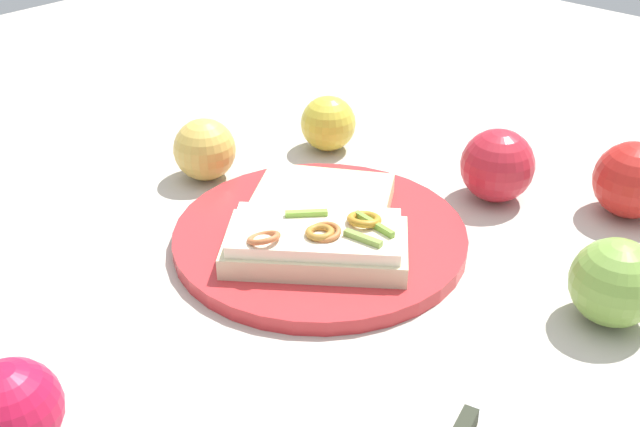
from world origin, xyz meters
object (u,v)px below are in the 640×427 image
(plate, at_px, (320,237))
(apple_5, at_px, (615,282))
(apple_1, at_px, (205,149))
(knife, at_px, (466,425))
(apple_4, at_px, (497,165))
(sandwich, at_px, (316,242))
(apple_2, at_px, (328,123))
(bread_slice_side, at_px, (324,198))
(apple_0, at_px, (12,409))
(apple_3, at_px, (633,180))

(plate, relative_size, apple_5, 3.79)
(apple_1, xyz_separation_m, knife, (-0.13, -0.46, -0.03))
(apple_4, bearing_deg, apple_5, -122.01)
(plate, height_order, sandwich, sandwich)
(plate, bearing_deg, apple_2, 40.08)
(apple_2, relative_size, apple_5, 0.88)
(apple_2, bearing_deg, bread_slice_side, -139.33)
(apple_1, relative_size, apple_2, 1.05)
(apple_0, bearing_deg, apple_1, 31.35)
(plate, distance_m, apple_2, 0.23)
(apple_2, distance_m, apple_4, 0.23)
(apple_0, relative_size, apple_1, 1.00)
(sandwich, height_order, knife, sandwich)
(bread_slice_side, relative_size, apple_5, 1.78)
(apple_4, bearing_deg, plate, 158.47)
(apple_1, height_order, apple_5, apple_5)
(bread_slice_side, distance_m, knife, 0.33)
(bread_slice_side, bearing_deg, apple_5, 156.88)
(apple_5, distance_m, knife, 0.20)
(sandwich, xyz_separation_m, apple_0, (-0.31, 0.01, 0.00))
(apple_0, bearing_deg, apple_3, -16.24)
(apple_5, bearing_deg, knife, 175.01)
(apple_0, bearing_deg, apple_2, 17.93)
(apple_5, bearing_deg, bread_slice_side, 98.44)
(knife, bearing_deg, apple_4, 14.13)
(bread_slice_side, xyz_separation_m, knife, (-0.15, -0.29, -0.02))
(apple_0, height_order, apple_4, apple_4)
(apple_3, bearing_deg, sandwich, 150.48)
(apple_4, distance_m, knife, 0.37)
(bread_slice_side, relative_size, apple_0, 1.92)
(sandwich, height_order, bread_slice_side, sandwich)
(plate, bearing_deg, apple_5, -73.13)
(plate, distance_m, sandwich, 0.05)
(bread_slice_side, bearing_deg, apple_0, 66.41)
(bread_slice_side, distance_m, apple_0, 0.39)
(sandwich, bearing_deg, plate, -89.33)
(bread_slice_side, relative_size, apple_1, 1.92)
(sandwich, height_order, apple_2, apple_2)
(sandwich, relative_size, bread_slice_side, 1.40)
(bread_slice_side, relative_size, apple_2, 2.02)
(apple_0, height_order, apple_3, apple_3)
(plate, relative_size, apple_2, 4.32)
(bread_slice_side, height_order, apple_2, apple_2)
(sandwich, distance_m, apple_5, 0.27)
(apple_3, distance_m, apple_4, 0.14)
(plate, height_order, apple_3, apple_3)
(apple_5, relative_size, knife, 0.68)
(apple_0, relative_size, apple_3, 0.88)
(apple_1, xyz_separation_m, apple_5, (0.07, -0.47, 0.00))
(plate, xyz_separation_m, apple_2, (0.17, 0.14, 0.03))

